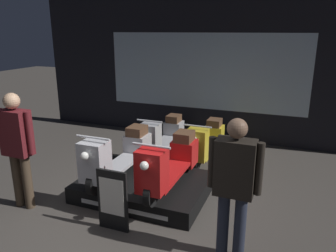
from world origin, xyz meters
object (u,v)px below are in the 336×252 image
object	(u,v)px
scooter_backrow_0	(163,135)
person_left_browsing	(17,143)
scooter_display_right	(170,162)
price_sign_board	(113,200)
person_right_browsing	(234,180)
scooter_display_left	(119,154)
scooter_backrow_1	(207,140)

from	to	relation	value
scooter_backrow_0	person_left_browsing	xyz separation A→B (m)	(-1.00, -2.82, 0.63)
scooter_backrow_0	scooter_display_right	bearing A→B (deg)	-64.69
price_sign_board	person_right_browsing	bearing A→B (deg)	1.23
scooter_display_left	scooter_backrow_1	xyz separation A→B (m)	(0.91, 1.85, -0.25)
scooter_display_left	price_sign_board	world-z (taller)	scooter_display_left
scooter_display_right	scooter_backrow_0	bearing A→B (deg)	115.31
scooter_backrow_0	price_sign_board	xyz separation A→B (m)	(0.49, -2.86, 0.07)
person_left_browsing	person_right_browsing	xyz separation A→B (m)	(2.98, 0.00, -0.03)
scooter_display_right	scooter_backrow_1	xyz separation A→B (m)	(0.06, 1.85, -0.25)
scooter_backrow_0	person_left_browsing	size ratio (longest dim) A/B	1.06
scooter_display_left	scooter_backrow_1	bearing A→B (deg)	63.81
person_left_browsing	person_right_browsing	size ratio (longest dim) A/B	1.03
scooter_display_left	price_sign_board	size ratio (longest dim) A/B	2.16
scooter_backrow_0	price_sign_board	distance (m)	2.90
scooter_display_left	scooter_display_right	bearing A→B (deg)	0.00
scooter_backrow_0	person_left_browsing	world-z (taller)	person_left_browsing
price_sign_board	scooter_display_right	bearing A→B (deg)	68.76
person_right_browsing	scooter_display_right	bearing A→B (deg)	138.49
scooter_display_right	price_sign_board	world-z (taller)	scooter_display_right
scooter_display_left	scooter_display_right	xyz separation A→B (m)	(0.86, 0.00, 0.00)
person_right_browsing	scooter_backrow_0	bearing A→B (deg)	124.93
scooter_display_left	person_left_browsing	size ratio (longest dim) A/B	1.06
scooter_backrow_1	person_left_browsing	world-z (taller)	person_left_browsing
scooter_display_left	scooter_backrow_1	distance (m)	2.08
scooter_display_left	price_sign_board	bearing A→B (deg)	-64.99
scooter_display_right	person_right_browsing	distance (m)	1.50
scooter_display_left	scooter_display_right	world-z (taller)	same
scooter_display_left	scooter_backrow_0	distance (m)	1.87
scooter_display_right	person_left_browsing	world-z (taller)	person_left_browsing
scooter_display_left	person_left_browsing	xyz separation A→B (m)	(-1.03, -0.97, 0.37)
scooter_backrow_1	person_left_browsing	xyz separation A→B (m)	(-1.94, -2.82, 0.63)
person_left_browsing	person_right_browsing	distance (m)	2.98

